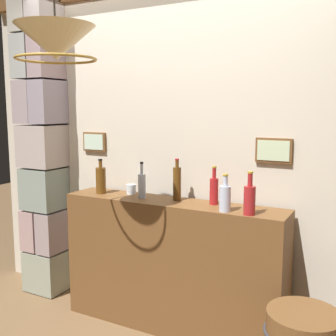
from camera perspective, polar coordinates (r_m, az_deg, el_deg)
panelled_rear_partition at (r=3.14m, az=2.49°, el=4.18°), size 3.79×0.15×2.70m
stone_pillar at (r=3.78m, az=-16.73°, el=3.19°), size 0.37×0.36×2.63m
bar_shelf_unit at (r=3.14m, az=0.44°, el=-13.37°), size 1.69×0.32×0.98m
liquor_bottle_vodka at (r=2.89m, az=6.39°, el=-3.01°), size 0.06×0.06×0.27m
liquor_bottle_port at (r=3.00m, az=1.26°, el=-2.07°), size 0.06×0.06×0.31m
liquor_bottle_sherry at (r=2.65m, az=11.24°, el=-4.20°), size 0.07×0.07×0.28m
liquor_bottle_gin at (r=2.71m, az=7.91°, el=-4.04°), size 0.08×0.08×0.25m
liquor_bottle_mezcal at (r=3.29m, az=-9.29°, el=-1.62°), size 0.08×0.08×0.27m
liquor_bottle_bourbon at (r=3.08m, az=-3.64°, el=-2.35°), size 0.06×0.06×0.27m
glass_tumbler_rocks at (r=3.25m, az=-5.13°, el=-2.94°), size 0.08×0.08×0.08m
pendant_lamp at (r=2.56m, az=-15.29°, el=16.28°), size 0.47×0.47×0.48m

